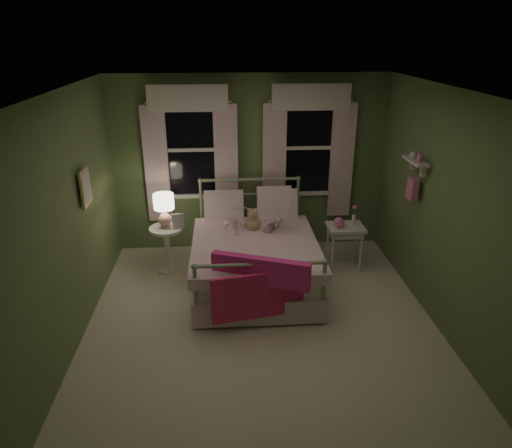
{
  "coord_description": "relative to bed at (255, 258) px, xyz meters",
  "views": [
    {
      "loc": [
        -0.38,
        -4.42,
        3.13
      ],
      "look_at": [
        -0.02,
        0.57,
        1.0
      ],
      "focal_mm": 32.0,
      "sensor_mm": 36.0,
      "label": 1
    }
  ],
  "objects": [
    {
      "name": "bed",
      "position": [
        0.0,
        0.0,
        0.0
      ],
      "size": [
        1.58,
        2.04,
        1.18
      ],
      "color": "white",
      "rests_on": "ground"
    },
    {
      "name": "table_lamp",
      "position": [
        -1.18,
        0.45,
        0.58
      ],
      "size": [
        0.28,
        0.28,
        0.45
      ],
      "color": "#DB9081",
      "rests_on": "nightstand_left"
    },
    {
      "name": "book_right",
      "position": [
        0.27,
        0.18,
        0.54
      ],
      "size": [
        0.22,
        0.15,
        0.26
      ],
      "primitive_type": "imported",
      "rotation": [
        1.22,
        0.0,
        -0.23
      ],
      "color": "beige",
      "rests_on": "child_right"
    },
    {
      "name": "bud_vase",
      "position": [
        1.4,
        0.38,
        0.41
      ],
      "size": [
        0.06,
        0.06,
        0.28
      ],
      "color": "white",
      "rests_on": "nightstand_right"
    },
    {
      "name": "nightstand_left",
      "position": [
        -1.18,
        0.45,
        0.04
      ],
      "size": [
        0.46,
        0.46,
        0.65
      ],
      "color": "white",
      "rests_on": "ground"
    },
    {
      "name": "book_nightstand",
      "position": [
        -1.08,
        0.37,
        0.28
      ],
      "size": [
        0.21,
        0.25,
        0.02
      ],
      "primitive_type": "imported",
      "rotation": [
        0.0,
        0.0,
        0.22
      ],
      "color": "beige",
      "rests_on": "nightstand_left"
    },
    {
      "name": "room_shell",
      "position": [
        0.02,
        -0.91,
        0.92
      ],
      "size": [
        4.2,
        4.2,
        4.2
      ],
      "color": "#EEE4CD",
      "rests_on": "ground"
    },
    {
      "name": "pink_throw",
      "position": [
        -0.01,
        -1.02,
        0.23
      ],
      "size": [
        1.09,
        0.48,
        0.71
      ],
      "color": "#E72D8C",
      "rests_on": "bed"
    },
    {
      "name": "book_left",
      "position": [
        -0.29,
        0.18,
        0.59
      ],
      "size": [
        0.2,
        0.12,
        0.26
      ],
      "primitive_type": "imported",
      "rotation": [
        1.22,
        0.0,
        -0.04
      ],
      "color": "beige",
      "rests_on": "child_left"
    },
    {
      "name": "framed_picture",
      "position": [
        -1.93,
        -0.31,
        1.12
      ],
      "size": [
        0.03,
        0.32,
        0.42
      ],
      "color": "beige",
      "rests_on": "room_shell"
    },
    {
      "name": "child_left",
      "position": [
        -0.29,
        0.43,
        0.56
      ],
      "size": [
        0.28,
        0.2,
        0.73
      ],
      "primitive_type": "imported",
      "rotation": [
        0.0,
        0.0,
        3.24
      ],
      "color": "#F7D1DD",
      "rests_on": "bed"
    },
    {
      "name": "window_right",
      "position": [
        0.87,
        1.12,
        1.25
      ],
      "size": [
        1.34,
        0.13,
        1.96
      ],
      "color": "black",
      "rests_on": "room_shell"
    },
    {
      "name": "window_left",
      "position": [
        -0.83,
        1.12,
        1.25
      ],
      "size": [
        1.34,
        0.13,
        1.96
      ],
      "color": "black",
      "rests_on": "room_shell"
    },
    {
      "name": "nightstand_right",
      "position": [
        1.28,
        0.33,
        0.17
      ],
      "size": [
        0.5,
        0.4,
        0.64
      ],
      "color": "white",
      "rests_on": "ground"
    },
    {
      "name": "teddy_bear",
      "position": [
        -0.01,
        0.27,
        0.42
      ],
      "size": [
        0.24,
        0.2,
        0.32
      ],
      "color": "tan",
      "rests_on": "bed"
    },
    {
      "name": "pink_toy",
      "position": [
        1.18,
        0.32,
        0.33
      ],
      "size": [
        0.14,
        0.19,
        0.14
      ],
      "color": "pink",
      "rests_on": "nightstand_right"
    },
    {
      "name": "wall_shelf",
      "position": [
        1.91,
        -0.21,
        1.15
      ],
      "size": [
        0.15,
        0.5,
        0.6
      ],
      "color": "white",
      "rests_on": "room_shell"
    },
    {
      "name": "child_right",
      "position": [
        0.27,
        0.43,
        0.54
      ],
      "size": [
        0.4,
        0.36,
        0.68
      ],
      "primitive_type": "imported",
      "rotation": [
        0.0,
        0.0,
        2.78
      ],
      "color": "#F7D1DD",
      "rests_on": "bed"
    }
  ]
}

